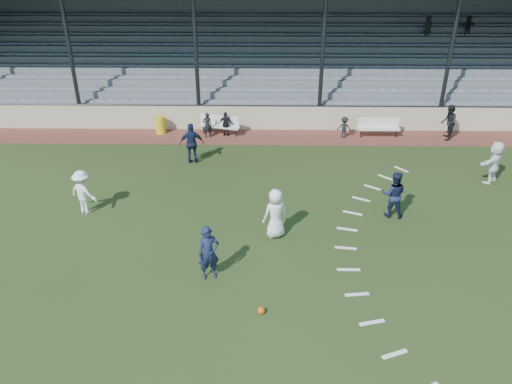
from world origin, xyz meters
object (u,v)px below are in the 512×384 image
bench_left (220,123)px  bench_right (379,125)px  player_navy_lead (209,253)px  trash_bin (161,125)px  official (448,123)px  football (261,310)px  player_white_lead (275,213)px

bench_left → bench_right: size_ratio=1.02×
player_navy_lead → trash_bin: bearing=87.9°
player_navy_lead → official: size_ratio=1.01×
bench_right → football: bearing=-114.4°
bench_right → football: (-5.61, -12.61, -0.48)m
bench_left → bench_right: bearing=13.6°
official → football: bearing=-21.0°
bench_left → player_white_lead: player_white_lead is taller
trash_bin → player_navy_lead: (3.54, -11.34, 0.42)m
bench_left → football: bench_left is taller
bench_left → football: 12.99m
trash_bin → player_white_lead: player_white_lead is taller
player_white_lead → player_navy_lead: player_white_lead is taller
trash_bin → football: (5.07, -12.88, -0.34)m
football → player_navy_lead: player_navy_lead is taller
bench_left → official: 10.97m
bench_right → official: (3.20, -0.31, 0.29)m
football → player_white_lead: player_white_lead is taller
bench_left → player_navy_lead: size_ratio=1.18×
bench_right → official: 3.23m
bench_left → player_white_lead: bearing=-59.0°
bench_right → player_navy_lead: (-7.14, -11.06, 0.28)m
trash_bin → bench_left: bearing=-1.4°
bench_right → player_white_lead: bearing=-120.8°
bench_right → trash_bin: size_ratio=2.38×
player_white_lead → official: (8.38, 8.50, 0.01)m
player_white_lead → bench_right: bearing=-146.7°
player_white_lead → official: 11.94m
football → player_navy_lead: size_ratio=0.12×
bench_left → official: official is taller
football → official: official is taller
football → official: 15.15m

